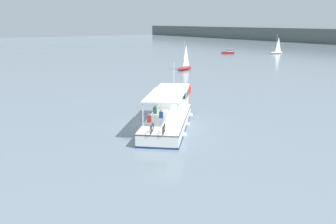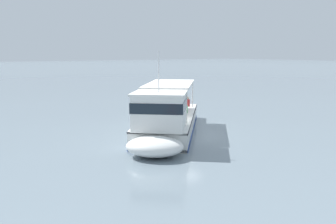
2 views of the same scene
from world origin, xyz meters
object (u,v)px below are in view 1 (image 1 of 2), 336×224
Objects in this scene: motorboat_near_starboard at (229,52)px; sailboat_near_port at (185,67)px; ferry_main at (170,114)px; sailboat_off_bow at (277,52)px; channel_buoy at (188,88)px.

sailboat_near_port is (22.59, -32.25, -0.00)m from motorboat_near_starboard.
ferry_main is at bearing -46.60° from motorboat_near_starboard.
sailboat_off_bow and sailboat_near_port have the same top height.
sailboat_near_port is at bearing -71.04° from sailboat_off_bow.
sailboat_near_port is (15.11, -43.97, 0.00)m from sailboat_off_bow.
motorboat_near_starboard is 0.67× the size of sailboat_near_port.
sailboat_off_bow reaches higher than channel_buoy.
sailboat_off_bow is 3.86× the size of channel_buoy.
sailboat_near_port reaches higher than channel_buoy.
ferry_main is 2.14× the size of sailboat_off_bow.
ferry_main is 39.95m from sailboat_near_port.
motorboat_near_starboard is (-53.92, 57.03, -0.47)m from ferry_main.
ferry_main is at bearing -38.33° from sailboat_near_port.
channel_buoy is at bearing 137.03° from ferry_main.
ferry_main is 82.96m from sailboat_off_bow.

